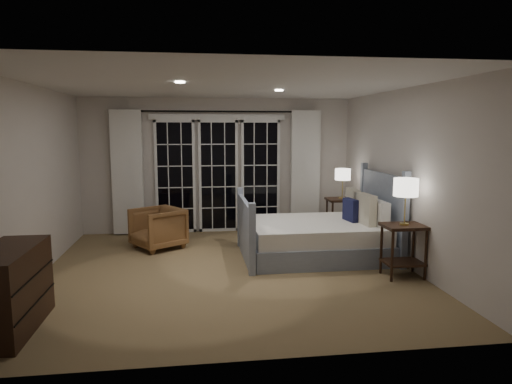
{
  "coord_description": "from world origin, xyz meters",
  "views": [
    {
      "loc": [
        -0.45,
        -6.07,
        1.94
      ],
      "look_at": [
        0.41,
        0.24,
        1.05
      ],
      "focal_mm": 32.0,
      "sensor_mm": 36.0,
      "label": 1
    }
  ],
  "objects": [
    {
      "name": "floor",
      "position": [
        0.0,
        0.0,
        0.0
      ],
      "size": [
        5.0,
        5.0,
        0.0
      ],
      "primitive_type": "plane",
      "color": "olive",
      "rests_on": "ground"
    },
    {
      "name": "ceiling",
      "position": [
        0.0,
        0.0,
        2.5
      ],
      "size": [
        5.0,
        5.0,
        0.0
      ],
      "primitive_type": "plane",
      "rotation": [
        3.14,
        0.0,
        0.0
      ],
      "color": "silver",
      "rests_on": "wall_back"
    },
    {
      "name": "wall_left",
      "position": [
        -2.5,
        0.0,
        1.25
      ],
      "size": [
        0.02,
        5.0,
        2.5
      ],
      "primitive_type": "cube",
      "color": "beige",
      "rests_on": "floor"
    },
    {
      "name": "wall_right",
      "position": [
        2.5,
        0.0,
        1.25
      ],
      "size": [
        0.02,
        5.0,
        2.5
      ],
      "primitive_type": "cube",
      "color": "beige",
      "rests_on": "floor"
    },
    {
      "name": "wall_back",
      "position": [
        0.0,
        2.5,
        1.25
      ],
      "size": [
        5.0,
        0.02,
        2.5
      ],
      "primitive_type": "cube",
      "color": "beige",
      "rests_on": "floor"
    },
    {
      "name": "wall_front",
      "position": [
        0.0,
        -2.5,
        1.25
      ],
      "size": [
        5.0,
        0.02,
        2.5
      ],
      "primitive_type": "cube",
      "color": "beige",
      "rests_on": "floor"
    },
    {
      "name": "french_doors",
      "position": [
        0.0,
        2.46,
        1.09
      ],
      "size": [
        2.5,
        0.04,
        2.2
      ],
      "color": "black",
      "rests_on": "wall_back"
    },
    {
      "name": "curtain_rod",
      "position": [
        0.0,
        2.4,
        2.25
      ],
      "size": [
        3.5,
        0.03,
        0.03
      ],
      "primitive_type": "cylinder",
      "rotation": [
        0.0,
        1.57,
        0.0
      ],
      "color": "black",
      "rests_on": "wall_back"
    },
    {
      "name": "curtain_left",
      "position": [
        -1.65,
        2.38,
        1.15
      ],
      "size": [
        0.55,
        0.1,
        2.25
      ],
      "primitive_type": "cube",
      "color": "white",
      "rests_on": "curtain_rod"
    },
    {
      "name": "curtain_right",
      "position": [
        1.65,
        2.38,
        1.15
      ],
      "size": [
        0.55,
        0.1,
        2.25
      ],
      "primitive_type": "cube",
      "color": "white",
      "rests_on": "curtain_rod"
    },
    {
      "name": "downlight_a",
      "position": [
        0.8,
        0.6,
        2.49
      ],
      "size": [
        0.12,
        0.12,
        0.01
      ],
      "primitive_type": "cylinder",
      "color": "white",
      "rests_on": "ceiling"
    },
    {
      "name": "downlight_b",
      "position": [
        -0.6,
        -0.4,
        2.49
      ],
      "size": [
        0.12,
        0.12,
        0.01
      ],
      "primitive_type": "cylinder",
      "color": "white",
      "rests_on": "ceiling"
    },
    {
      "name": "bed",
      "position": [
        1.42,
        0.53,
        0.32
      ],
      "size": [
        2.18,
        1.56,
        1.27
      ],
      "color": "#8791A3",
      "rests_on": "floor"
    },
    {
      "name": "nightstand_left",
      "position": [
        2.25,
        -0.58,
        0.46
      ],
      "size": [
        0.54,
        0.43,
        0.7
      ],
      "color": "black",
      "rests_on": "floor"
    },
    {
      "name": "nightstand_right",
      "position": [
        2.17,
        1.71,
        0.46
      ],
      "size": [
        0.54,
        0.43,
        0.7
      ],
      "color": "black",
      "rests_on": "floor"
    },
    {
      "name": "lamp_left",
      "position": [
        2.25,
        -0.58,
        1.18
      ],
      "size": [
        0.31,
        0.31,
        0.61
      ],
      "color": "tan",
      "rests_on": "nightstand_left"
    },
    {
      "name": "lamp_right",
      "position": [
        2.17,
        1.71,
        1.12
      ],
      "size": [
        0.28,
        0.28,
        0.53
      ],
      "color": "tan",
      "rests_on": "nightstand_right"
    },
    {
      "name": "armchair",
      "position": [
        -1.05,
        1.33,
        0.33
      ],
      "size": [
        1.01,
        1.0,
        0.67
      ],
      "primitive_type": "imported",
      "rotation": [
        0.0,
        0.0,
        -0.97
      ],
      "color": "brown",
      "rests_on": "floor"
    },
    {
      "name": "dresser",
      "position": [
        -2.23,
        -1.6,
        0.4
      ],
      "size": [
        0.49,
        1.14,
        0.81
      ],
      "color": "black",
      "rests_on": "floor"
    }
  ]
}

